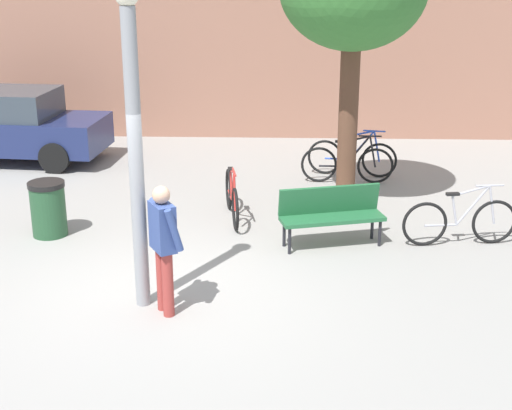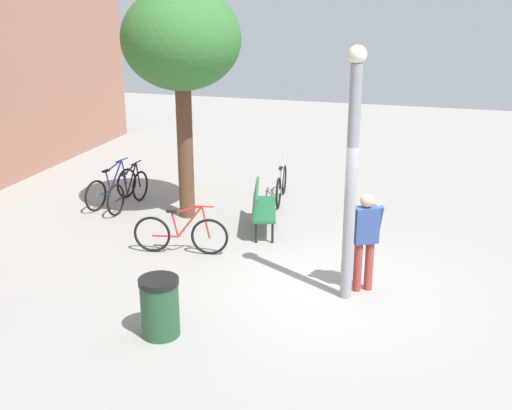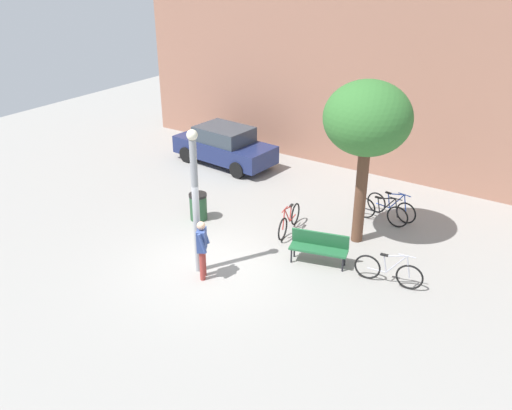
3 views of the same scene
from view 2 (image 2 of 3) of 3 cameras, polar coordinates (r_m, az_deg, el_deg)
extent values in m
plane|color=gray|center=(10.87, 6.39, -7.30)|extent=(36.00, 36.00, 0.00)
cylinder|color=gray|center=(9.91, 8.45, 1.61)|extent=(0.18, 0.18, 3.74)
sphere|color=#F2EACC|center=(9.52, 9.03, 13.11)|extent=(0.28, 0.28, 0.28)
cylinder|color=#9E3833|center=(10.66, 9.04, -5.46)|extent=(0.14, 0.14, 0.85)
cylinder|color=#9E3833|center=(10.74, 10.03, -5.33)|extent=(0.14, 0.14, 0.85)
cube|color=#334784|center=(10.42, 9.75, -1.76)|extent=(0.39, 0.46, 0.60)
sphere|color=tan|center=(10.29, 9.88, 0.38)|extent=(0.22, 0.22, 0.22)
cylinder|color=#334784|center=(10.36, 8.38, -1.63)|extent=(0.24, 0.19, 0.55)
cylinder|color=#334784|center=(10.56, 10.90, -1.39)|extent=(0.24, 0.19, 0.55)
cube|color=#236038|center=(13.12, 0.79, -0.37)|extent=(1.66, 0.84, 0.06)
cube|color=#236038|center=(13.05, -0.04, 0.67)|extent=(1.58, 0.53, 0.44)
cylinder|color=black|center=(13.88, 1.47, -0.33)|extent=(0.05, 0.05, 0.42)
cylinder|color=black|center=(12.53, 1.48, -2.50)|extent=(0.05, 0.05, 0.42)
cylinder|color=black|center=(13.88, 0.15, -0.32)|extent=(0.05, 0.05, 0.42)
cylinder|color=black|center=(12.53, 0.02, -2.49)|extent=(0.05, 0.05, 0.42)
cylinder|color=brown|center=(13.72, -6.32, 4.81)|extent=(0.33, 0.33, 2.93)
ellipsoid|color=#336E2F|center=(13.36, -6.68, 14.50)|extent=(2.43, 2.43, 2.07)
torus|color=black|center=(11.98, -4.16, -2.84)|extent=(0.17, 0.71, 0.71)
torus|color=black|center=(12.22, -9.24, -2.59)|extent=(0.17, 0.71, 0.71)
cylinder|color=red|center=(11.94, -5.91, -1.49)|extent=(0.12, 0.50, 0.64)
cylinder|color=red|center=(11.88, -6.19, -0.41)|extent=(0.13, 0.58, 0.18)
cylinder|color=red|center=(12.03, -7.23, -1.76)|extent=(0.06, 0.14, 0.48)
cylinder|color=red|center=(12.16, -8.10, -2.76)|extent=(0.12, 0.50, 0.04)
cylinder|color=red|center=(11.89, -4.50, -1.55)|extent=(0.06, 0.17, 0.63)
cube|color=black|center=(11.95, -7.51, -0.56)|extent=(0.11, 0.21, 0.04)
cylinder|color=red|center=(11.79, -4.85, -0.12)|extent=(0.10, 0.44, 0.03)
torus|color=black|center=(15.52, -11.45, 1.93)|extent=(0.71, 0.19, 0.71)
torus|color=black|center=(14.72, -14.10, 0.81)|extent=(0.71, 0.19, 0.71)
cylinder|color=blue|center=(15.17, -12.37, 2.60)|extent=(0.50, 0.13, 0.64)
cylinder|color=blue|center=(15.07, -12.55, 3.41)|extent=(0.58, 0.15, 0.18)
cylinder|color=blue|center=(14.98, -13.04, 2.05)|extent=(0.14, 0.06, 0.48)
cylinder|color=blue|center=(14.90, -13.46, 0.98)|extent=(0.50, 0.13, 0.04)
cylinder|color=blue|center=(15.39, -11.67, 2.89)|extent=(0.17, 0.07, 0.63)
cube|color=black|center=(14.87, -13.24, 2.98)|extent=(0.21, 0.12, 0.04)
cylinder|color=blue|center=(15.26, -11.90, 3.94)|extent=(0.44, 0.11, 0.03)
torus|color=black|center=(15.52, 2.51, 2.30)|extent=(0.71, 0.14, 0.71)
torus|color=black|center=(14.47, 2.01, 1.08)|extent=(0.71, 0.14, 0.71)
cylinder|color=#ADADB7|center=(15.09, 2.37, 2.95)|extent=(0.50, 0.10, 0.64)
cylinder|color=#ADADB7|center=(14.98, 2.36, 3.76)|extent=(0.58, 0.11, 0.18)
cylinder|color=#ADADB7|center=(14.84, 2.23, 2.37)|extent=(0.14, 0.05, 0.48)
cylinder|color=#ADADB7|center=(14.72, 2.13, 1.28)|extent=(0.50, 0.10, 0.04)
cylinder|color=#ADADB7|center=(15.38, 2.50, 3.25)|extent=(0.17, 0.06, 0.63)
cube|color=black|center=(14.72, 2.22, 3.31)|extent=(0.21, 0.10, 0.04)
cylinder|color=#ADADB7|center=(15.24, 2.49, 4.31)|extent=(0.44, 0.09, 0.03)
torus|color=black|center=(15.22, -10.28, 1.68)|extent=(0.71, 0.08, 0.71)
torus|color=black|center=(14.32, -12.39, 0.44)|extent=(0.71, 0.08, 0.71)
cylinder|color=black|center=(14.84, -11.02, 2.34)|extent=(0.50, 0.06, 0.64)
cylinder|color=black|center=(14.74, -11.17, 3.16)|extent=(0.58, 0.06, 0.18)
cylinder|color=black|center=(14.63, -11.55, 1.75)|extent=(0.14, 0.04, 0.48)
cylinder|color=black|center=(14.53, -11.88, 0.64)|extent=(0.50, 0.06, 0.04)
cylinder|color=black|center=(15.09, -10.46, 2.65)|extent=(0.17, 0.04, 0.63)
cube|color=black|center=(14.51, -11.72, 2.70)|extent=(0.20, 0.09, 0.04)
cylinder|color=black|center=(14.95, -10.65, 3.72)|extent=(0.44, 0.05, 0.03)
cylinder|color=#234C2D|center=(9.36, -8.56, -9.20)|extent=(0.55, 0.55, 0.81)
cylinder|color=black|center=(9.16, -8.69, -6.74)|extent=(0.58, 0.58, 0.08)
camera|label=1|loc=(13.36, 50.45, 10.19)|focal=51.62mm
camera|label=3|loc=(19.81, 45.47, 23.14)|focal=38.01mm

